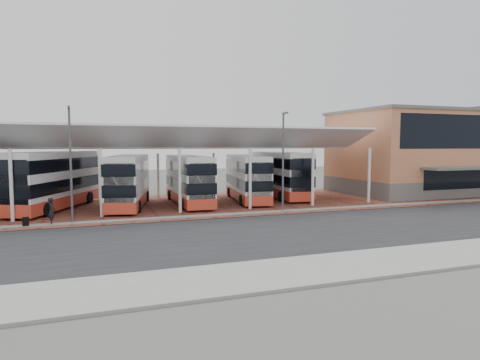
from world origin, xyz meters
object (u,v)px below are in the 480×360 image
Objects in this scene: bus_3 at (189,180)px; bus_5 at (279,175)px; bus_1 at (54,181)px; terminal at (421,152)px; bus_4 at (247,178)px; pedestrian at (52,211)px; bus_2 at (129,181)px.

bus_3 is 10.26m from bus_5.
bus_1 reaches higher than bus_5.
terminal is 21.46m from bus_4.
terminal is 1.69× the size of bus_4.
terminal is 39.22m from pedestrian.
bus_3 is at bearing 13.30° from bus_2.
bus_5 is (21.45, 1.24, -0.10)m from bus_1.
terminal is 1.55× the size of bus_1.
bus_1 is at bearing -174.04° from bus_5.
bus_5 is at bearing 29.39° from bus_4.
bus_1 reaches higher than bus_4.
bus_2 is at bearing -169.79° from bus_5.
bus_4 is (-21.32, -0.24, -2.42)m from terminal.
bus_2 is 0.98× the size of bus_5.
bus_4 is 0.96× the size of bus_5.
bus_5 is (4.18, 1.54, 0.13)m from bus_4.
bus_4 is at bearing 15.37° from bus_2.
terminal is at bearing 14.14° from bus_2.
bus_3 is 0.94× the size of bus_5.
bus_3 is (-27.21, -0.70, -2.41)m from terminal.
bus_3 is 5.74× the size of pedestrian.
bus_1 is 1.06× the size of bus_2.
pedestrian is (-21.14, -8.99, -1.38)m from bus_5.
bus_5 reaches higher than pedestrian.
bus_4 is 4.46m from bus_5.
bus_1 is 1.04× the size of bus_5.
terminal is at bearing 9.78° from bus_4.
terminal is 27.32m from bus_3.
bus_1 is 1.10× the size of bus_3.
bus_4 is at bearing 5.69° from bus_3.
bus_4 is (5.88, 0.45, -0.01)m from bus_3.
terminal is 17.34m from bus_5.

